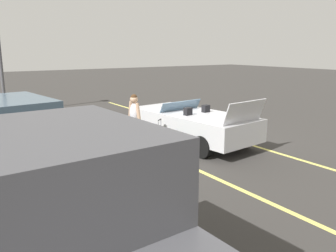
{
  "coord_description": "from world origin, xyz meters",
  "views": [
    {
      "loc": [
        -8.11,
        6.29,
        2.81
      ],
      "look_at": [
        -0.43,
        1.16,
        0.75
      ],
      "focal_mm": 36.99,
      "sensor_mm": 36.0,
      "label": 1
    }
  ],
  "objects_px": {
    "suitcase_medium_bright": "(162,145)",
    "suitcase_small_carryon": "(106,157)",
    "convertible_car": "(188,123)",
    "traveler_person": "(134,121)",
    "parked_sedan_far": "(7,143)",
    "parked_pickup_truck_near": "(70,252)",
    "suitcase_large_black": "(145,152)"
  },
  "relations": [
    {
      "from": "convertible_car",
      "to": "parked_sedan_far",
      "type": "bearing_deg",
      "value": 90.29
    },
    {
      "from": "traveler_person",
      "to": "suitcase_small_carryon",
      "type": "bearing_deg",
      "value": -155.84
    },
    {
      "from": "suitcase_small_carryon",
      "to": "parked_sedan_far",
      "type": "relative_size",
      "value": 0.11
    },
    {
      "from": "parked_pickup_truck_near",
      "to": "suitcase_medium_bright",
      "type": "bearing_deg",
      "value": -42.41
    },
    {
      "from": "traveler_person",
      "to": "parked_sedan_far",
      "type": "distance_m",
      "value": 3.22
    },
    {
      "from": "suitcase_large_black",
      "to": "parked_pickup_truck_near",
      "type": "relative_size",
      "value": 0.21
    },
    {
      "from": "parked_sedan_far",
      "to": "parked_pickup_truck_near",
      "type": "bearing_deg",
      "value": 169.63
    },
    {
      "from": "convertible_car",
      "to": "parked_pickup_truck_near",
      "type": "height_order",
      "value": "parked_pickup_truck_near"
    },
    {
      "from": "parked_sedan_far",
      "to": "traveler_person",
      "type": "bearing_deg",
      "value": -91.6
    },
    {
      "from": "suitcase_large_black",
      "to": "suitcase_small_carryon",
      "type": "xyz_separation_m",
      "value": [
        0.49,
        0.79,
        -0.12
      ]
    },
    {
      "from": "convertible_car",
      "to": "traveler_person",
      "type": "height_order",
      "value": "traveler_person"
    },
    {
      "from": "suitcase_medium_bright",
      "to": "suitcase_small_carryon",
      "type": "bearing_deg",
      "value": -130.14
    },
    {
      "from": "suitcase_medium_bright",
      "to": "traveler_person",
      "type": "height_order",
      "value": "traveler_person"
    },
    {
      "from": "suitcase_small_carryon",
      "to": "parked_sedan_far",
      "type": "bearing_deg",
      "value": 148.21
    },
    {
      "from": "suitcase_large_black",
      "to": "suitcase_medium_bright",
      "type": "relative_size",
      "value": 1.08
    },
    {
      "from": "convertible_car",
      "to": "suitcase_large_black",
      "type": "bearing_deg",
      "value": 113.85
    },
    {
      "from": "suitcase_large_black",
      "to": "traveler_person",
      "type": "bearing_deg",
      "value": -75.36
    },
    {
      "from": "parked_sedan_far",
      "to": "suitcase_small_carryon",
      "type": "bearing_deg",
      "value": -103.51
    },
    {
      "from": "suitcase_small_carryon",
      "to": "traveler_person",
      "type": "height_order",
      "value": "traveler_person"
    },
    {
      "from": "suitcase_large_black",
      "to": "suitcase_medium_bright",
      "type": "xyz_separation_m",
      "value": [
        0.48,
        -0.81,
        -0.06
      ]
    },
    {
      "from": "convertible_car",
      "to": "suitcase_large_black",
      "type": "height_order",
      "value": "convertible_car"
    },
    {
      "from": "convertible_car",
      "to": "traveler_person",
      "type": "distance_m",
      "value": 2.04
    },
    {
      "from": "suitcase_small_carryon",
      "to": "suitcase_large_black",
      "type": "bearing_deg",
      "value": -57.19
    },
    {
      "from": "suitcase_medium_bright",
      "to": "parked_sedan_far",
      "type": "bearing_deg",
      "value": -133.54
    },
    {
      "from": "suitcase_large_black",
      "to": "parked_pickup_truck_near",
      "type": "height_order",
      "value": "parked_pickup_truck_near"
    },
    {
      "from": "parked_pickup_truck_near",
      "to": "parked_sedan_far",
      "type": "bearing_deg",
      "value": -5.74
    },
    {
      "from": "suitcase_large_black",
      "to": "parked_sedan_far",
      "type": "relative_size",
      "value": 0.23
    },
    {
      "from": "suitcase_medium_bright",
      "to": "parked_pickup_truck_near",
      "type": "height_order",
      "value": "parked_pickup_truck_near"
    },
    {
      "from": "convertible_car",
      "to": "suitcase_small_carryon",
      "type": "xyz_separation_m",
      "value": [
        -0.83,
        3.08,
        -0.34
      ]
    },
    {
      "from": "convertible_car",
      "to": "traveler_person",
      "type": "relative_size",
      "value": 2.61
    },
    {
      "from": "convertible_car",
      "to": "parked_pickup_truck_near",
      "type": "relative_size",
      "value": 0.85
    },
    {
      "from": "suitcase_small_carryon",
      "to": "suitcase_medium_bright",
      "type": "bearing_deg",
      "value": -25.83
    }
  ]
}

